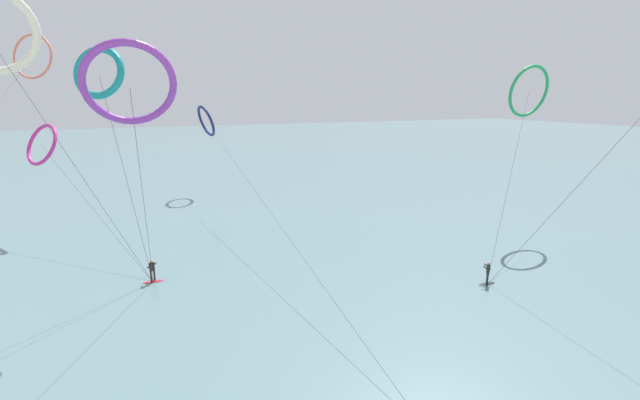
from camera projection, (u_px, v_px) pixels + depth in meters
sea_water at (176, 154)px, 100.10m from camera, size 400.00×200.00×0.08m
surfer_charcoal at (488, 274)px, 29.95m from camera, size 1.40×0.72×1.70m
surfer_crimson at (152, 272)px, 30.34m from camera, size 1.40×0.72×1.70m
kite_teal at (99, 73)px, 25.94m from camera, size 3.69×2.89×16.11m
kite_emerald at (529, 91)px, 40.14m from camera, size 15.16×9.88×15.96m
kite_violet at (130, 84)px, 20.98m from camera, size 4.57×8.27×15.72m
kite_navy at (206, 121)px, 57.07m from camera, size 2.52×51.07×12.00m
kite_magenta at (42, 145)px, 40.28m from camera, size 10.54×19.23×10.59m
kite_coral at (32, 57)px, 48.00m from camera, size 4.98×53.69×20.05m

